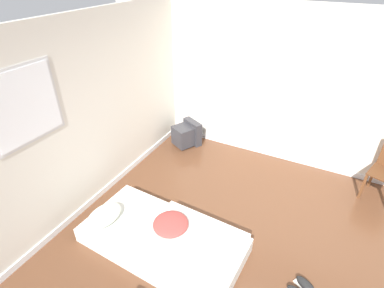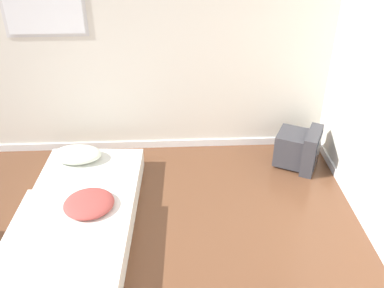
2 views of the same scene
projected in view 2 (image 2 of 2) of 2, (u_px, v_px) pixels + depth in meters
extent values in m
cube|color=silver|center=(111.00, 42.00, 4.53)|extent=(7.20, 0.06, 2.60)
cube|color=white|center=(121.00, 145.00, 5.16)|extent=(7.20, 0.02, 0.09)
cube|color=silver|center=(79.00, 216.00, 3.97)|extent=(1.11, 2.05, 0.21)
ellipsoid|color=silver|center=(77.00, 154.00, 4.54)|extent=(0.54, 0.37, 0.14)
cube|color=silver|center=(67.00, 235.00, 3.58)|extent=(1.08, 1.21, 0.05)
ellipsoid|color=#993D38|center=(89.00, 203.00, 3.82)|extent=(0.55, 0.54, 0.11)
cube|color=#333338|center=(291.00, 147.00, 4.80)|extent=(0.44, 0.46, 0.37)
cube|color=#333338|center=(311.00, 150.00, 4.71)|extent=(0.32, 0.45, 0.46)
cube|color=#283342|center=(318.00, 151.00, 4.68)|extent=(0.17, 0.32, 0.33)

